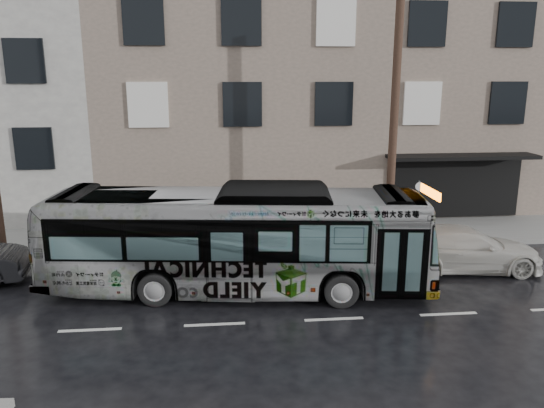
{
  "coord_description": "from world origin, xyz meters",
  "views": [
    {
      "loc": [
        0.26,
        -15.37,
        6.44
      ],
      "look_at": [
        2.01,
        2.5,
        2.0
      ],
      "focal_mm": 35.0,
      "sensor_mm": 36.0,
      "label": 1
    }
  ],
  "objects_px": {
    "utility_pole_front": "(394,124)",
    "white_sedan": "(464,248)",
    "sign_post": "(417,212)",
    "bus": "(237,240)"
  },
  "relations": [
    {
      "from": "utility_pole_front",
      "to": "bus",
      "type": "height_order",
      "value": "utility_pole_front"
    },
    {
      "from": "sign_post",
      "to": "bus",
      "type": "bearing_deg",
      "value": -152.93
    },
    {
      "from": "white_sedan",
      "to": "utility_pole_front",
      "type": "bearing_deg",
      "value": 41.24
    },
    {
      "from": "utility_pole_front",
      "to": "white_sedan",
      "type": "bearing_deg",
      "value": -54.41
    },
    {
      "from": "bus",
      "to": "white_sedan",
      "type": "height_order",
      "value": "bus"
    },
    {
      "from": "sign_post",
      "to": "bus",
      "type": "distance_m",
      "value": 7.78
    },
    {
      "from": "bus",
      "to": "sign_post",
      "type": "bearing_deg",
      "value": -56.17
    },
    {
      "from": "sign_post",
      "to": "bus",
      "type": "xyz_separation_m",
      "value": [
        -6.92,
        -3.54,
        0.25
      ]
    },
    {
      "from": "utility_pole_front",
      "to": "sign_post",
      "type": "bearing_deg",
      "value": 0.0
    },
    {
      "from": "utility_pole_front",
      "to": "bus",
      "type": "distance_m",
      "value": 7.46
    }
  ]
}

